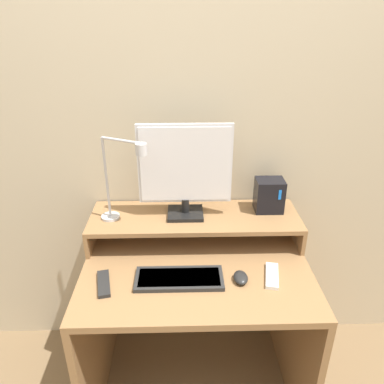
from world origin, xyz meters
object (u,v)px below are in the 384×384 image
object	(u,v)px
keyboard	(179,278)
monitor	(185,169)
desk_lamp	(122,177)
router_dock	(269,195)
remote_control	(104,284)
remote_secondary	(272,276)
mouse	(241,278)

from	to	relation	value
keyboard	monitor	bearing A→B (deg)	84.61
desk_lamp	router_dock	world-z (taller)	desk_lamp
keyboard	remote_control	world-z (taller)	keyboard
keyboard	remote_control	size ratio (longest dim) A/B	2.18
router_dock	keyboard	xyz separation A→B (m)	(-0.44, -0.36, -0.20)
desk_lamp	remote_control	xyz separation A→B (m)	(-0.06, -0.29, -0.35)
keyboard	desk_lamp	bearing A→B (deg)	132.80
desk_lamp	remote_secondary	world-z (taller)	desk_lamp
monitor	keyboard	size ratio (longest dim) A/B	1.22
monitor	keyboard	bearing A→B (deg)	-95.39
desk_lamp	remote_control	bearing A→B (deg)	-102.48
monitor	mouse	distance (m)	0.54
monitor	router_dock	size ratio (longest dim) A/B	2.77
mouse	remote_control	size ratio (longest dim) A/B	0.53
remote_secondary	monitor	bearing A→B (deg)	139.04
monitor	remote_control	distance (m)	0.61
remote_secondary	router_dock	bearing A→B (deg)	82.80
desk_lamp	keyboard	xyz separation A→B (m)	(0.25, -0.27, -0.35)
mouse	remote_secondary	size ratio (longest dim) A/B	0.52
monitor	remote_secondary	distance (m)	0.60
mouse	desk_lamp	bearing A→B (deg)	151.30
keyboard	remote_control	xyz separation A→B (m)	(-0.31, -0.02, -0.00)
desk_lamp	router_dock	xyz separation A→B (m)	(0.69, 0.10, -0.15)
monitor	remote_control	world-z (taller)	monitor
desk_lamp	remote_secondary	size ratio (longest dim) A/B	2.34
desk_lamp	keyboard	world-z (taller)	desk_lamp
monitor	remote_control	size ratio (longest dim) A/B	2.65
desk_lamp	keyboard	size ratio (longest dim) A/B	1.09
keyboard	remote_secondary	distance (m)	0.39
desk_lamp	monitor	bearing A→B (deg)	11.76
monitor	desk_lamp	world-z (taller)	monitor
monitor	router_dock	distance (m)	0.44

